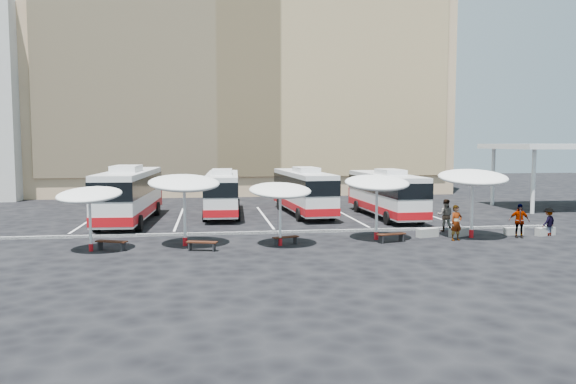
{
  "coord_description": "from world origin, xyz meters",
  "views": [
    {
      "loc": [
        -3.86,
        -31.66,
        5.26
      ],
      "look_at": [
        1.0,
        3.0,
        2.2
      ],
      "focal_mm": 35.0,
      "sensor_mm": 36.0,
      "label": 1
    }
  ],
  "objects": [
    {
      "name": "sunshade_2",
      "position": [
        -0.3,
        -3.39,
        2.84
      ],
      "size": [
        3.61,
        3.65,
        3.34
      ],
      "rotation": [
        0.0,
        0.0,
        0.14
      ],
      "color": "silver",
      "rests_on": "ground"
    },
    {
      "name": "conc_bench_3",
      "position": [
        15.09,
        -2.33,
        0.23
      ],
      "size": [
        1.29,
        0.76,
        0.46
      ],
      "primitive_type": "cube",
      "rotation": [
        0.0,
        0.0,
        0.31
      ],
      "color": "gray",
      "rests_on": "ground"
    },
    {
      "name": "conc_bench_1",
      "position": [
        10.05,
        -1.98,
        0.23
      ],
      "size": [
        1.3,
        0.88,
        0.47
      ],
      "primitive_type": "cube",
      "rotation": [
        0.0,
        0.0,
        0.42
      ],
      "color": "gray",
      "rests_on": "ground"
    },
    {
      "name": "ground",
      "position": [
        0.0,
        0.0,
        0.0
      ],
      "size": [
        120.0,
        120.0,
        0.0
      ],
      "primitive_type": "plane",
      "color": "black",
      "rests_on": "ground"
    },
    {
      "name": "wood_bench_0",
      "position": [
        -8.67,
        -3.53,
        0.37
      ],
      "size": [
        1.61,
        0.96,
        0.48
      ],
      "rotation": [
        0.0,
        0.0,
        -0.37
      ],
      "color": "black",
      "rests_on": "ground"
    },
    {
      "name": "wood_bench_2",
      "position": [
        0.02,
        -3.18,
        0.33
      ],
      "size": [
        1.44,
        0.81,
        0.43
      ],
      "rotation": [
        0.0,
        0.0,
        0.33
      ],
      "color": "black",
      "rests_on": "ground"
    },
    {
      "name": "sunshade_4",
      "position": [
        10.56,
        -2.46,
        3.35
      ],
      "size": [
        4.34,
        4.38,
        3.95
      ],
      "rotation": [
        0.0,
        0.0,
        -0.16
      ],
      "color": "silver",
      "rests_on": "ground"
    },
    {
      "name": "conc_bench_0",
      "position": [
        8.23,
        -1.88,
        0.24
      ],
      "size": [
        1.35,
        0.8,
        0.48
      ],
      "primitive_type": "cube",
      "rotation": [
        0.0,
        0.0,
        0.31
      ],
      "color": "gray",
      "rests_on": "ground"
    },
    {
      "name": "sunshade_0",
      "position": [
        -9.63,
        -3.59,
        2.75
      ],
      "size": [
        3.71,
        3.74,
        3.24
      ],
      "rotation": [
        0.0,
        0.0,
        -0.22
      ],
      "color": "silver",
      "rests_on": "ground"
    },
    {
      "name": "bus_2",
      "position": [
        2.98,
        9.05,
        1.8
      ],
      "size": [
        3.15,
        11.25,
        3.53
      ],
      "rotation": [
        0.0,
        0.0,
        0.07
      ],
      "color": "silver",
      "rests_on": "ground"
    },
    {
      "name": "passenger_3",
      "position": [
        15.18,
        -2.44,
        0.8
      ],
      "size": [
        1.2,
        1.01,
        1.61
      ],
      "primitive_type": "imported",
      "rotation": [
        0.0,
        0.0,
        3.63
      ],
      "color": "black",
      "rests_on": "ground"
    },
    {
      "name": "sunshade_3",
      "position": [
        5.12,
        -2.34,
        3.1
      ],
      "size": [
        3.63,
        3.68,
        3.65
      ],
      "rotation": [
        0.0,
        0.0,
        -0.04
      ],
      "color": "silver",
      "rests_on": "ground"
    },
    {
      "name": "passenger_2",
      "position": [
        13.17,
        -2.84,
        0.95
      ],
      "size": [
        1.2,
        0.78,
        1.89
      ],
      "primitive_type": "imported",
      "rotation": [
        0.0,
        0.0,
        -0.31
      ],
      "color": "black",
      "rests_on": "ground"
    },
    {
      "name": "sunshade_1",
      "position": [
        -5.14,
        -2.75,
        3.21
      ],
      "size": [
        4.3,
        4.34,
        3.78
      ],
      "rotation": [
        0.0,
        0.0,
        0.21
      ],
      "color": "silver",
      "rests_on": "ground"
    },
    {
      "name": "bus_0",
      "position": [
        -9.09,
        6.39,
        1.95
      ],
      "size": [
        3.25,
        12.17,
        3.83
      ],
      "rotation": [
        0.0,
        0.0,
        -0.05
      ],
      "color": "silver",
      "rests_on": "ground"
    },
    {
      "name": "wood_bench_3",
      "position": [
        5.65,
        -3.31,
        0.37
      ],
      "size": [
        1.64,
        0.82,
        0.49
      ],
      "rotation": [
        0.0,
        0.0,
        0.26
      ],
      "color": "black",
      "rests_on": "ground"
    },
    {
      "name": "wood_bench_1",
      "position": [
        -4.27,
        -4.28,
        0.36
      ],
      "size": [
        1.57,
        0.81,
        0.47
      ],
      "rotation": [
        0.0,
        0.0,
        -0.28
      ],
      "color": "black",
      "rests_on": "ground"
    },
    {
      "name": "bay_lines",
      "position": [
        0.0,
        8.0,
        0.01
      ],
      "size": [
        24.15,
        12.0,
        0.01
      ],
      "color": "white",
      "rests_on": "ground"
    },
    {
      "name": "service_canopy",
      "position": [
        24.0,
        10.0,
        4.87
      ],
      "size": [
        10.0,
        8.0,
        5.2
      ],
      "color": "silver",
      "rests_on": "ground"
    },
    {
      "name": "bus_3",
      "position": [
        8.48,
        6.55,
        1.77
      ],
      "size": [
        2.8,
        10.96,
        3.46
      ],
      "rotation": [
        0.0,
        0.0,
        0.03
      ],
      "color": "silver",
      "rests_on": "ground"
    },
    {
      "name": "sandstone_building",
      "position": [
        0.0,
        31.87,
        12.63
      ],
      "size": [
        42.0,
        18.25,
        29.6
      ],
      "color": "tan",
      "rests_on": "ground"
    },
    {
      "name": "conc_bench_2",
      "position": [
        13.46,
        -1.81,
        0.21
      ],
      "size": [
        1.15,
        0.51,
        0.42
      ],
      "primitive_type": "cube",
      "rotation": [
        0.0,
        0.0,
        0.12
      ],
      "color": "gray",
      "rests_on": "ground"
    },
    {
      "name": "passenger_1",
      "position": [
        10.07,
        -0.14,
        0.96
      ],
      "size": [
        1.16,
        1.06,
        1.93
      ],
      "primitive_type": "imported",
      "rotation": [
        0.0,
        0.0,
        2.71
      ],
      "color": "black",
      "rests_on": "ground"
    },
    {
      "name": "bus_1",
      "position": [
        -2.94,
        9.46,
        1.74
      ],
      "size": [
        2.86,
        10.81,
        3.4
      ],
      "rotation": [
        0.0,
        0.0,
        -0.05
      ],
      "color": "silver",
      "rests_on": "ground"
    },
    {
      "name": "curb_divider",
      "position": [
        0.0,
        0.5,
        0.07
      ],
      "size": [
        34.0,
        0.25,
        0.15
      ],
      "primitive_type": "cube",
      "color": "black",
      "rests_on": "ground"
    },
    {
      "name": "passenger_0",
      "position": [
        9.31,
        -3.21,
        0.96
      ],
      "size": [
        0.8,
        0.64,
        1.93
      ],
      "primitive_type": "imported",
      "rotation": [
        0.0,
        0.0,
        0.28
      ],
      "color": "black",
      "rests_on": "ground"
    }
  ]
}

